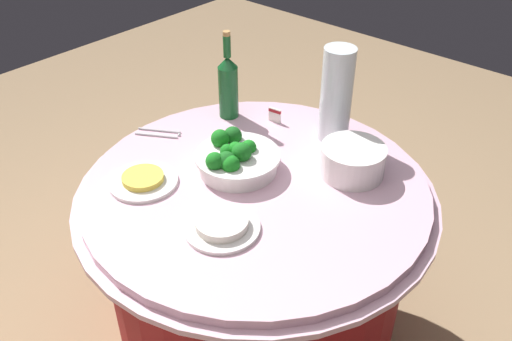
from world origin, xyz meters
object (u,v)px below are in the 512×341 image
object	(u,v)px
serving_tongs	(160,133)
wine_bottle	(228,85)
broccoli_bowl	(235,159)
plate_stack	(353,160)
decorative_fruit_vase	(336,100)
food_plate_rice	(222,225)
food_plate_fried_egg	(143,180)
label_placard_front	(275,114)

from	to	relation	value
serving_tongs	wine_bottle	bearing A→B (deg)	-109.71
broccoli_bowl	plate_stack	size ratio (longest dim) A/B	1.33
broccoli_bowl	serving_tongs	bearing A→B (deg)	2.61
serving_tongs	plate_stack	bearing A→B (deg)	-159.00
decorative_fruit_vase	food_plate_rice	world-z (taller)	decorative_fruit_vase
plate_stack	serving_tongs	xyz separation A→B (m)	(0.66, 0.25, -0.05)
broccoli_bowl	food_plate_rice	xyz separation A→B (m)	(-0.17, 0.24, -0.03)
food_plate_fried_egg	label_placard_front	xyz separation A→B (m)	(-0.07, -0.58, 0.02)
broccoli_bowl	serving_tongs	world-z (taller)	broccoli_bowl
decorative_fruit_vase	food_plate_fried_egg	world-z (taller)	decorative_fruit_vase
wine_bottle	decorative_fruit_vase	distance (m)	0.41
serving_tongs	food_plate_fried_egg	size ratio (longest dim) A/B	0.73
broccoli_bowl	plate_stack	distance (m)	0.38
decorative_fruit_vase	food_plate_rice	size ratio (longest dim) A/B	1.55
serving_tongs	label_placard_front	xyz separation A→B (m)	(-0.26, -0.35, 0.03)
plate_stack	food_plate_fried_egg	distance (m)	0.67
plate_stack	decorative_fruit_vase	size ratio (longest dim) A/B	0.62
broccoli_bowl	serving_tongs	distance (m)	0.36
food_plate_fried_egg	decorative_fruit_vase	bearing A→B (deg)	-115.16
plate_stack	wine_bottle	world-z (taller)	wine_bottle
decorative_fruit_vase	serving_tongs	world-z (taller)	decorative_fruit_vase
broccoli_bowl	plate_stack	xyz separation A→B (m)	(-0.30, -0.24, 0.00)
broccoli_bowl	serving_tongs	xyz separation A→B (m)	(0.36, 0.02, -0.04)
food_plate_fried_egg	label_placard_front	distance (m)	0.58
food_plate_fried_egg	food_plate_rice	world-z (taller)	food_plate_rice
broccoli_bowl	wine_bottle	xyz separation A→B (m)	(0.27, -0.25, 0.08)
decorative_fruit_vase	plate_stack	bearing A→B (deg)	140.40
plate_stack	food_plate_fried_egg	world-z (taller)	plate_stack
broccoli_bowl	food_plate_fried_egg	size ratio (longest dim) A/B	1.27
wine_bottle	food_plate_fried_egg	size ratio (longest dim) A/B	1.53
food_plate_rice	label_placard_front	xyz separation A→B (m)	(0.28, -0.57, 0.02)
plate_stack	food_plate_rice	bearing A→B (deg)	75.34
food_plate_rice	label_placard_front	distance (m)	0.63
broccoli_bowl	food_plate_fried_egg	bearing A→B (deg)	55.14
broccoli_bowl	wine_bottle	world-z (taller)	wine_bottle
wine_bottle	label_placard_front	distance (m)	0.20
broccoli_bowl	decorative_fruit_vase	world-z (taller)	decorative_fruit_vase
serving_tongs	label_placard_front	bearing A→B (deg)	-126.54
food_plate_fried_egg	food_plate_rice	distance (m)	0.34
food_plate_rice	decorative_fruit_vase	bearing A→B (deg)	-85.51
wine_bottle	food_plate_rice	distance (m)	0.67
food_plate_fried_egg	label_placard_front	world-z (taller)	label_placard_front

